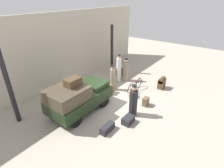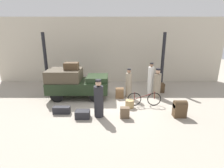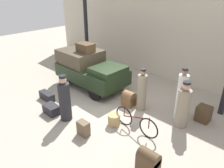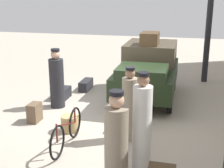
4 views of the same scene
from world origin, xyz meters
name	(u,v)px [view 3 (image 3 of 4)]	position (x,y,z in m)	size (l,w,h in m)	color
ground_plane	(105,106)	(0.00, 0.00, 0.00)	(30.00, 30.00, 0.00)	#A89E8E
station_building_facade	(167,32)	(0.00, 4.08, 2.25)	(16.00, 0.15, 4.50)	beige
canopy_pillar_left	(86,34)	(-4.02, 2.59, 1.76)	(0.20, 0.20, 3.52)	black
truck	(89,68)	(-1.81, 0.83, 0.87)	(3.25, 1.66, 1.58)	black
bicycle	(136,122)	(1.79, -0.37, 0.35)	(1.66, 0.04, 0.72)	black
wicker_basket	(114,119)	(1.05, -0.60, 0.19)	(0.41, 0.41, 0.37)	tan
porter_with_bicycle	(181,96)	(2.42, 1.27, 0.87)	(0.33, 0.33, 1.87)	white
porter_carrying_trunk	(65,100)	(-0.37, -1.51, 0.75)	(0.40, 0.40, 1.65)	#232328
porter_standing_middle	(142,91)	(1.12, 0.81, 0.75)	(0.33, 0.33, 1.62)	gray
porter_lifting_near_truck	(183,107)	(2.71, 0.88, 0.73)	(0.40, 0.40, 1.61)	gray
suitcase_small_leather	(51,109)	(-1.06, -1.67, 0.16)	(0.61, 0.40, 0.33)	#232328
trunk_wicker_pale	(204,114)	(3.12, 1.68, 0.28)	(0.46, 0.42, 0.55)	#4C3823
trunk_large_brown	(83,128)	(0.74, -1.65, 0.23)	(0.39, 0.25, 0.47)	brown
suitcase_tan_flat	(148,162)	(3.10, -1.57, 0.40)	(0.53, 0.35, 0.75)	#4C3823
trunk_umber_medium	(47,96)	(-2.07, -1.24, 0.16)	(0.75, 0.28, 0.32)	#232328
trunk_barrel_dark	(129,99)	(0.61, 0.71, 0.29)	(0.44, 0.42, 0.59)	brown
trunk_on_truck_roof	(86,47)	(-1.99, 0.83, 1.77)	(0.75, 0.51, 0.37)	#4C3823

